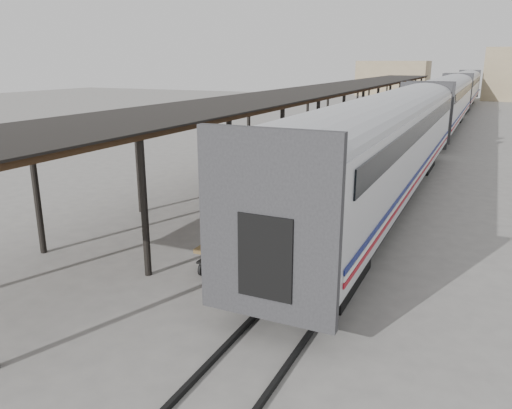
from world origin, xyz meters
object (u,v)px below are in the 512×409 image
at_px(baggage_cart, 233,246).
at_px(pedestrian, 274,164).
at_px(porter, 229,216).
at_px(luggage_tug, 329,142).

distance_m(baggage_cart, pedestrian, 11.72).
height_order(baggage_cart, porter, porter).
bearing_deg(luggage_tug, pedestrian, -97.22).
xyz_separation_m(baggage_cart, pedestrian, (-3.49, 11.19, 0.11)).
xyz_separation_m(baggage_cart, porter, (0.25, -0.65, 1.15)).
relative_size(baggage_cart, pedestrian, 1.59).
height_order(luggage_tug, pedestrian, pedestrian).
relative_size(luggage_tug, porter, 0.76).
xyz_separation_m(porter, pedestrian, (-3.74, 11.84, -1.04)).
relative_size(baggage_cart, porter, 1.29).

